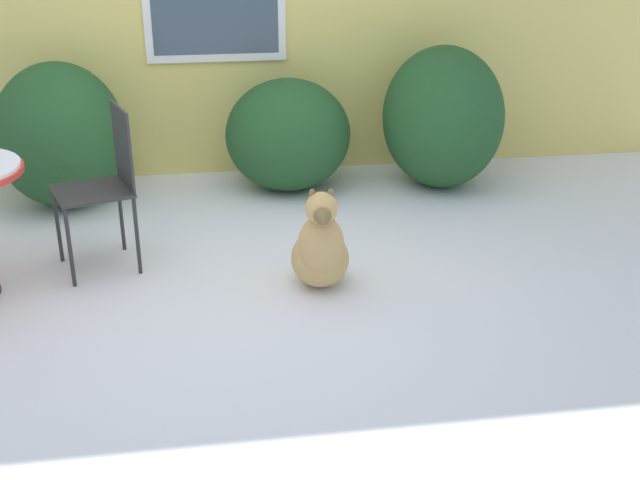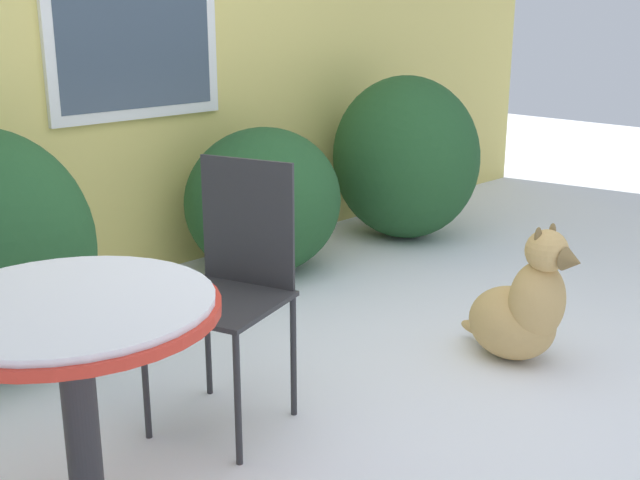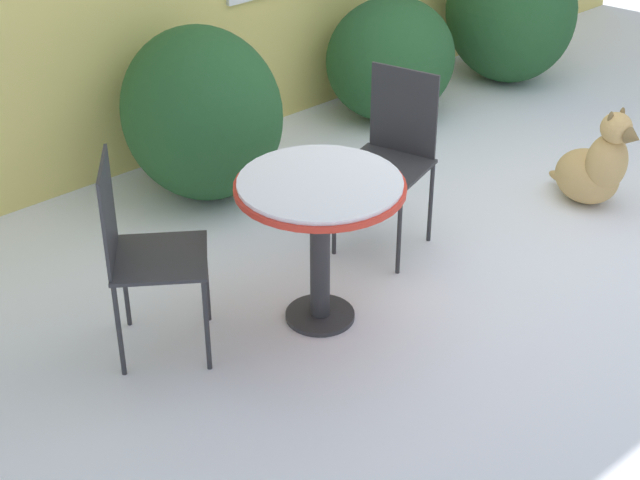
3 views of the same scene
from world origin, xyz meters
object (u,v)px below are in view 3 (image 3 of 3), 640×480
at_px(patio_table, 320,207).
at_px(dog, 595,168).
at_px(patio_chair_near_table, 141,248).
at_px(patio_chair_far_side, 392,152).

relative_size(patio_table, dog, 1.25).
distance_m(patio_table, dog, 2.07).
relative_size(patio_chair_near_table, dog, 1.54).
xyz_separation_m(patio_table, dog, (2.02, -0.20, -0.40)).
relative_size(patio_chair_far_side, dog, 1.54).
relative_size(patio_chair_near_table, patio_chair_far_side, 1.00).
height_order(patio_chair_near_table, dog, patio_chair_near_table).
distance_m(patio_chair_near_table, patio_chair_far_side, 1.56).
bearing_deg(dog, patio_chair_far_side, 163.27).
bearing_deg(dog, patio_chair_near_table, 174.25).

